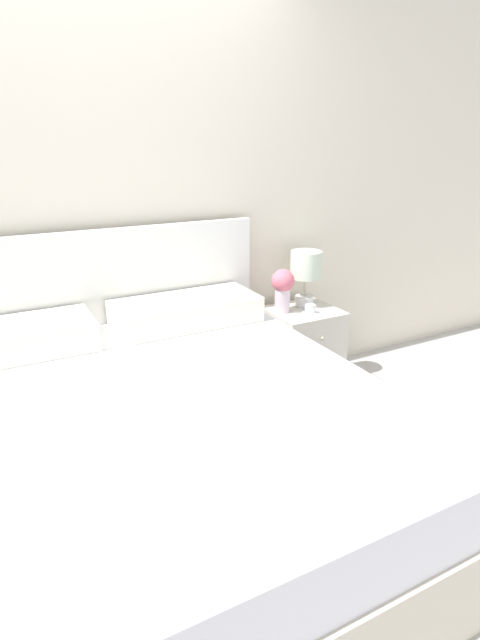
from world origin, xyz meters
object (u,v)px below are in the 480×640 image
bed (150,453)px  table_lamp (306,269)px  nightstand (302,350)px  teacup (310,310)px  flower_vase (283,287)px

bed → table_lamp: size_ratio=5.49×
nightstand → teacup: 0.31m
flower_vase → nightstand: bearing=-12.6°
bed → nightstand: bed is taller
nightstand → flower_vase: flower_vase is taller
bed → flower_vase: 1.40m
flower_vase → bed: bearing=-146.7°
table_lamp → teacup: (-0.05, -0.14, -0.22)m
flower_vase → teacup: bearing=-36.5°
bed → flower_vase: size_ratio=7.20×
flower_vase → teacup: size_ratio=2.64×
teacup → nightstand: bearing=87.4°
nightstand → bed: bearing=-150.9°
nightstand → table_lamp: size_ratio=1.54×
nightstand → flower_vase: bearing=167.4°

